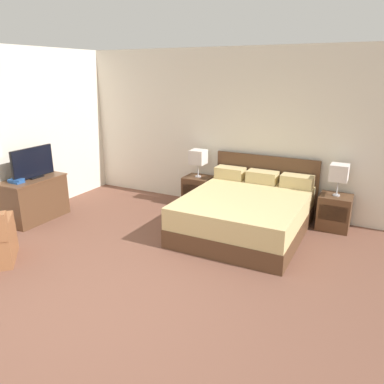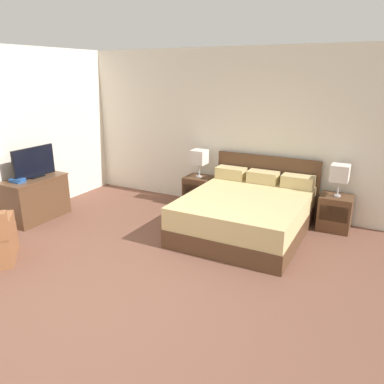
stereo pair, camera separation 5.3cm
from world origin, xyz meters
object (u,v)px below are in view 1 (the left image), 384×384
(table_lamp_left, at_px, (198,157))
(dresser, at_px, (34,198))
(bed, at_px, (246,212))
(nightstand_right, at_px, (334,212))
(nightstand_left, at_px, (198,191))
(table_lamp_right, at_px, (339,173))
(tv, at_px, (33,163))
(book_blue_cover, at_px, (16,180))
(book_red_cover, at_px, (17,182))

(table_lamp_left, height_order, dresser, table_lamp_left)
(bed, height_order, nightstand_right, bed)
(nightstand_left, xyz_separation_m, table_lamp_right, (2.43, 0.00, 0.65))
(bed, xyz_separation_m, tv, (-3.37, -1.07, 0.64))
(nightstand_left, height_order, tv, tv)
(book_blue_cover, bearing_deg, dresser, 88.94)
(dresser, bearing_deg, tv, 87.66)
(nightstand_left, distance_m, nightstand_right, 2.43)
(bed, bearing_deg, book_blue_cover, -157.18)
(nightstand_right, bearing_deg, bed, -147.81)
(nightstand_right, xyz_separation_m, dresser, (-4.58, -1.89, 0.09))
(dresser, distance_m, book_blue_cover, 0.49)
(nightstand_right, relative_size, table_lamp_right, 1.11)
(bed, distance_m, tv, 3.59)
(bed, xyz_separation_m, nightstand_right, (1.21, 0.76, -0.05))
(nightstand_left, bearing_deg, nightstand_right, 0.00)
(nightstand_left, distance_m, dresser, 2.87)
(bed, bearing_deg, table_lamp_right, 32.24)
(book_blue_cover, bearing_deg, table_lamp_right, 25.47)
(book_blue_cover, bearing_deg, nightstand_left, 45.27)
(nightstand_right, relative_size, book_red_cover, 2.61)
(table_lamp_left, relative_size, dresser, 0.48)
(nightstand_right, height_order, tv, tv)
(dresser, relative_size, book_red_cover, 4.89)
(table_lamp_right, relative_size, dresser, 0.48)
(table_lamp_right, bearing_deg, bed, -147.76)
(nightstand_left, distance_m, book_blue_cover, 3.11)
(tv, bearing_deg, book_red_cover, -90.06)
(nightstand_left, height_order, table_lamp_left, table_lamp_left)
(table_lamp_left, xyz_separation_m, book_blue_cover, (-2.16, -2.19, -0.16))
(nightstand_left, xyz_separation_m, book_red_cover, (-2.16, -2.18, 0.46))
(bed, bearing_deg, table_lamp_left, 147.76)
(bed, xyz_separation_m, nightstand_left, (-1.21, 0.76, -0.05))
(table_lamp_left, distance_m, tv, 2.83)
(tv, relative_size, book_red_cover, 3.78)
(nightstand_left, xyz_separation_m, nightstand_right, (2.43, 0.00, 0.00))
(table_lamp_left, distance_m, table_lamp_right, 2.43)
(bed, distance_m, dresser, 3.55)
(bed, relative_size, nightstand_left, 3.78)
(nightstand_left, xyz_separation_m, book_blue_cover, (-2.16, -2.18, 0.49))
(nightstand_left, distance_m, table_lamp_right, 2.51)
(table_lamp_right, bearing_deg, nightstand_right, -90.00)
(table_lamp_right, xyz_separation_m, book_blue_cover, (-4.59, -2.19, -0.16))
(nightstand_left, relative_size, tv, 0.69)
(dresser, bearing_deg, book_red_cover, -89.58)
(table_lamp_right, xyz_separation_m, dresser, (-4.58, -1.89, -0.55))
(table_lamp_left, bearing_deg, book_red_cover, -134.61)
(tv, relative_size, book_blue_cover, 3.79)
(table_lamp_right, height_order, book_red_cover, table_lamp_right)
(table_lamp_left, height_order, book_blue_cover, table_lamp_left)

